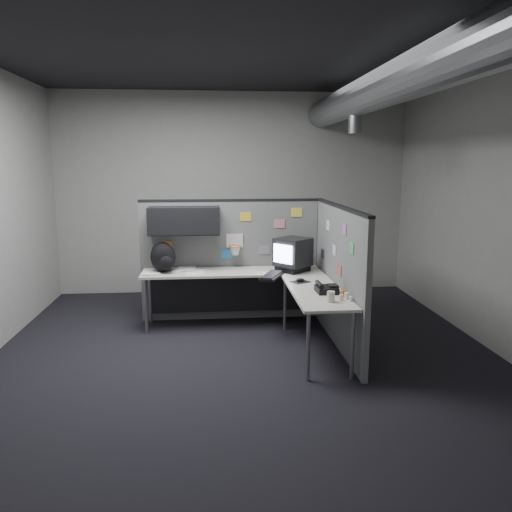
{
  "coord_description": "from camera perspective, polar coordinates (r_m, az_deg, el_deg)",
  "views": [
    {
      "loc": [
        -0.35,
        -5.29,
        2.11
      ],
      "look_at": [
        0.15,
        0.35,
        1.04
      ],
      "focal_mm": 35.0,
      "sensor_mm": 36.0,
      "label": 1
    }
  ],
  "objects": [
    {
      "name": "bottles",
      "position": [
        5.17,
        10.13,
        -4.55
      ],
      "size": [
        0.13,
        0.17,
        0.08
      ],
      "rotation": [
        0.0,
        0.0,
        -0.14
      ],
      "color": "silver",
      "rests_on": "desk"
    },
    {
      "name": "phone",
      "position": [
        5.42,
        8.02,
        -3.71
      ],
      "size": [
        0.23,
        0.25,
        0.11
      ],
      "rotation": [
        0.0,
        0.0,
        -0.15
      ],
      "color": "black",
      "rests_on": "desk"
    },
    {
      "name": "backpack",
      "position": [
        6.42,
        -10.54,
        -0.18
      ],
      "size": [
        0.32,
        0.29,
        0.39
      ],
      "rotation": [
        0.0,
        0.0,
        0.03
      ],
      "color": "black",
      "rests_on": "desk"
    },
    {
      "name": "partition_right",
      "position": [
        5.84,
        9.4,
        -2.22
      ],
      "size": [
        0.07,
        2.23,
        1.63
      ],
      "color": "slate",
      "rests_on": "ground"
    },
    {
      "name": "partition_back",
      "position": [
        6.62,
        -4.21,
        0.98
      ],
      "size": [
        2.44,
        0.42,
        1.63
      ],
      "color": "slate",
      "rests_on": "ground"
    },
    {
      "name": "room",
      "position": [
        5.37,
        4.68,
        10.5
      ],
      "size": [
        5.62,
        5.62,
        3.22
      ],
      "color": "black",
      "rests_on": "ground"
    },
    {
      "name": "desk",
      "position": [
        6.2,
        -0.37,
        -3.28
      ],
      "size": [
        2.31,
        2.11,
        0.73
      ],
      "color": "beige",
      "rests_on": "ground"
    },
    {
      "name": "cup",
      "position": [
        5.06,
        8.55,
        -4.62
      ],
      "size": [
        0.1,
        0.1,
        0.11
      ],
      "primitive_type": "cylinder",
      "rotation": [
        0.0,
        0.0,
        0.33
      ],
      "color": "beige",
      "rests_on": "desk"
    },
    {
      "name": "monitor",
      "position": [
        6.39,
        4.22,
        0.21
      ],
      "size": [
        0.53,
        0.53,
        0.43
      ],
      "rotation": [
        0.0,
        0.0,
        -0.06
      ],
      "color": "black",
      "rests_on": "desk"
    },
    {
      "name": "mouse",
      "position": [
        5.86,
        5.08,
        -2.83
      ],
      "size": [
        0.26,
        0.24,
        0.04
      ],
      "rotation": [
        0.0,
        0.0,
        -0.28
      ],
      "color": "black",
      "rests_on": "desk"
    },
    {
      "name": "papers",
      "position": [
        6.49,
        -9.05,
        -1.66
      ],
      "size": [
        0.79,
        0.55,
        0.01
      ],
      "rotation": [
        0.0,
        0.0,
        0.02
      ],
      "color": "white",
      "rests_on": "desk"
    },
    {
      "name": "keyboard",
      "position": [
        6.06,
        1.79,
        -2.27
      ],
      "size": [
        0.36,
        0.53,
        0.04
      ],
      "rotation": [
        0.0,
        0.0,
        0.38
      ],
      "color": "black",
      "rests_on": "desk"
    }
  ]
}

